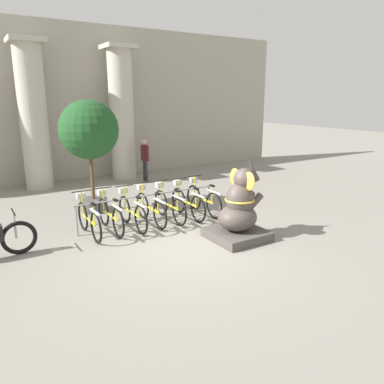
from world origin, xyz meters
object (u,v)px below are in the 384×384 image
(bicycle_2, at_px, (132,212))
(bicycle_3, at_px, (150,208))
(bicycle_1, at_px, (110,215))
(potted_tree, at_px, (89,133))
(elephant_statue, at_px, (239,212))
(bicycle_0, at_px, (89,219))
(bicycle_5, at_px, (187,202))
(person_pedestrian, at_px, (145,156))
(bicycle_6, at_px, (203,199))
(bicycle_4, at_px, (169,205))

(bicycle_2, xyz_separation_m, bicycle_3, (0.55, 0.07, 0.00))
(bicycle_1, bearing_deg, potted_tree, 84.32)
(bicycle_2, relative_size, elephant_statue, 0.90)
(bicycle_0, distance_m, potted_tree, 2.76)
(bicycle_5, relative_size, person_pedestrian, 1.06)
(person_pedestrian, bearing_deg, bicycle_0, -127.99)
(bicycle_5, distance_m, bicycle_6, 0.55)
(bicycle_0, height_order, bicycle_4, same)
(bicycle_0, bearing_deg, person_pedestrian, 52.01)
(elephant_statue, height_order, potted_tree, potted_tree)
(bicycle_6, bearing_deg, bicycle_3, 179.82)
(bicycle_6, relative_size, potted_tree, 0.55)
(bicycle_2, height_order, potted_tree, potted_tree)
(bicycle_3, height_order, bicycle_5, same)
(bicycle_6, bearing_deg, bicycle_0, -179.10)
(bicycle_2, bearing_deg, bicycle_6, 1.69)
(bicycle_1, height_order, bicycle_4, same)
(bicycle_3, distance_m, person_pedestrian, 5.20)
(bicycle_2, height_order, person_pedestrian, person_pedestrian)
(bicycle_2, xyz_separation_m, person_pedestrian, (2.64, 4.80, 0.57))
(bicycle_1, xyz_separation_m, elephant_statue, (2.37, -2.09, 0.23))
(bicycle_0, height_order, person_pedestrian, person_pedestrian)
(bicycle_2, bearing_deg, bicycle_1, 172.60)
(bicycle_5, xyz_separation_m, potted_tree, (-2.02, 1.92, 1.83))
(bicycle_5, height_order, bicycle_6, same)
(bicycle_6, xyz_separation_m, elephant_statue, (-0.38, -2.08, 0.23))
(bicycle_2, height_order, bicycle_4, same)
(bicycle_3, xyz_separation_m, bicycle_5, (1.10, -0.05, 0.00))
(bicycle_1, height_order, bicycle_6, same)
(bicycle_0, distance_m, bicycle_6, 3.31)
(bicycle_0, relative_size, bicycle_1, 1.00)
(elephant_statue, bearing_deg, potted_tree, 118.92)
(bicycle_0, distance_m, bicycle_1, 0.55)
(bicycle_1, height_order, elephant_statue, elephant_statue)
(bicycle_2, height_order, bicycle_5, same)
(bicycle_1, bearing_deg, bicycle_4, -0.60)
(bicycle_3, distance_m, bicycle_6, 1.65)
(bicycle_1, relative_size, potted_tree, 0.55)
(bicycle_3, distance_m, elephant_statue, 2.45)
(elephant_statue, distance_m, potted_tree, 4.79)
(bicycle_4, xyz_separation_m, bicycle_5, (0.55, -0.04, 0.00))
(bicycle_2, height_order, elephant_statue, elephant_statue)
(bicycle_1, bearing_deg, bicycle_3, -0.09)
(potted_tree, bearing_deg, elephant_statue, -61.08)
(bicycle_5, bearing_deg, potted_tree, 136.41)
(person_pedestrian, bearing_deg, bicycle_2, -118.77)
(bicycle_2, bearing_deg, potted_tree, 100.67)
(elephant_statue, bearing_deg, bicycle_4, 109.13)
(bicycle_6, height_order, person_pedestrian, person_pedestrian)
(person_pedestrian, distance_m, potted_tree, 4.34)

